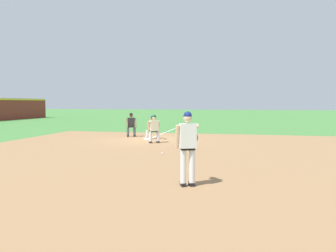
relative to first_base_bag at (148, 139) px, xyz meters
name	(u,v)px	position (x,y,z in m)	size (l,w,h in m)	color
ground_plane	(148,140)	(0.00, 0.00, -0.04)	(160.00, 160.00, 0.00)	#47843D
infield_dirt_patch	(160,154)	(-4.84, -1.87, -0.04)	(18.00, 18.00, 0.01)	#9E754C
foul_line_stripe	(167,132)	(5.13, 0.00, -0.04)	(10.27, 0.10, 0.00)	white
first_base_bag	(148,139)	(0.00, 0.00, 0.00)	(0.38, 0.38, 0.09)	white
baseball	(162,153)	(-4.91, -1.98, -0.01)	(0.07, 0.07, 0.07)	white
pitcher	(188,144)	(-9.64, -3.75, 1.01)	(0.81, 0.60, 1.86)	black
first_baseman	(153,126)	(0.41, -0.18, 0.69)	(0.85, 0.94, 1.34)	black
baserunner	(154,128)	(-1.38, -0.73, 0.75)	(0.61, 0.67, 1.46)	black
umpire	(131,124)	(1.33, 1.42, 0.75)	(0.60, 0.67, 1.46)	black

